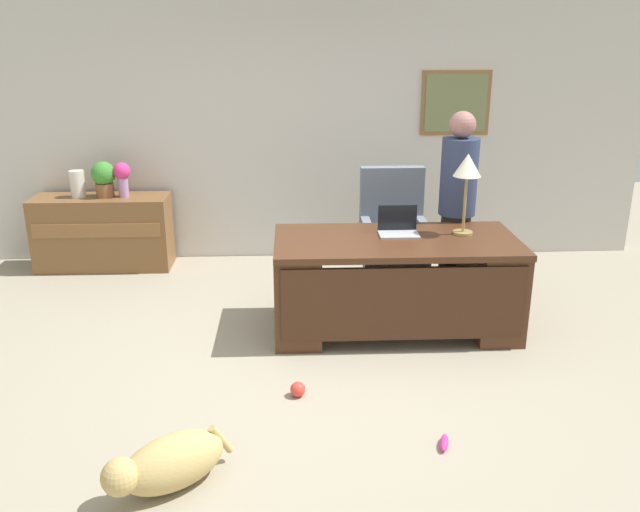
{
  "coord_description": "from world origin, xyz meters",
  "views": [
    {
      "loc": [
        -0.23,
        -4.4,
        2.36
      ],
      "look_at": [
        -0.03,
        0.3,
        0.75
      ],
      "focal_mm": 37.24,
      "sensor_mm": 36.0,
      "label": 1
    }
  ],
  "objects_px": {
    "person_standing": "(457,207)",
    "potted_plant": "(104,178)",
    "dog_toy_ball": "(298,389)",
    "desk_lamp": "(467,171)",
    "desk": "(396,281)",
    "dog_lying": "(167,464)",
    "laptop": "(398,227)",
    "vase_empty": "(78,184)",
    "dog_toy_bone": "(444,443)",
    "armchair": "(393,237)",
    "vase_with_flowers": "(122,176)",
    "credenza": "(104,232)"
  },
  "relations": [
    {
      "from": "vase_empty",
      "to": "armchair",
      "type": "bearing_deg",
      "value": -12.63
    },
    {
      "from": "dog_toy_ball",
      "to": "person_standing",
      "type": "bearing_deg",
      "value": 48.88
    },
    {
      "from": "laptop",
      "to": "dog_toy_bone",
      "type": "height_order",
      "value": "laptop"
    },
    {
      "from": "laptop",
      "to": "desk_lamp",
      "type": "height_order",
      "value": "desk_lamp"
    },
    {
      "from": "credenza",
      "to": "vase_empty",
      "type": "height_order",
      "value": "vase_empty"
    },
    {
      "from": "desk",
      "to": "dog_lying",
      "type": "distance_m",
      "value": 2.48
    },
    {
      "from": "desk",
      "to": "dog_toy_ball",
      "type": "bearing_deg",
      "value": -128.14
    },
    {
      "from": "credenza",
      "to": "dog_toy_bone",
      "type": "xyz_separation_m",
      "value": [
        2.84,
        -3.3,
        -0.35
      ]
    },
    {
      "from": "desk_lamp",
      "to": "vase_empty",
      "type": "distance_m",
      "value": 3.88
    },
    {
      "from": "credenza",
      "to": "vase_empty",
      "type": "xyz_separation_m",
      "value": [
        -0.21,
        0.0,
        0.51
      ]
    },
    {
      "from": "person_standing",
      "to": "laptop",
      "type": "distance_m",
      "value": 0.73
    },
    {
      "from": "armchair",
      "to": "vase_with_flowers",
      "type": "bearing_deg",
      "value": 165.3
    },
    {
      "from": "vase_with_flowers",
      "to": "person_standing",
      "type": "bearing_deg",
      "value": -18.63
    },
    {
      "from": "desk",
      "to": "potted_plant",
      "type": "relative_size",
      "value": 5.4
    },
    {
      "from": "potted_plant",
      "to": "dog_toy_ball",
      "type": "xyz_separation_m",
      "value": [
        1.91,
        -2.69,
        -0.9
      ]
    },
    {
      "from": "armchair",
      "to": "person_standing",
      "type": "relative_size",
      "value": 0.67
    },
    {
      "from": "desk",
      "to": "vase_empty",
      "type": "height_order",
      "value": "vase_empty"
    },
    {
      "from": "vase_empty",
      "to": "potted_plant",
      "type": "height_order",
      "value": "potted_plant"
    },
    {
      "from": "person_standing",
      "to": "potted_plant",
      "type": "bearing_deg",
      "value": 162.34
    },
    {
      "from": "potted_plant",
      "to": "dog_toy_bone",
      "type": "distance_m",
      "value": 4.41
    },
    {
      "from": "dog_toy_ball",
      "to": "vase_empty",
      "type": "bearing_deg",
      "value": 129.0
    },
    {
      "from": "dog_lying",
      "to": "desk",
      "type": "bearing_deg",
      "value": 52.15
    },
    {
      "from": "armchair",
      "to": "vase_empty",
      "type": "relative_size",
      "value": 4.21
    },
    {
      "from": "person_standing",
      "to": "vase_empty",
      "type": "bearing_deg",
      "value": 163.57
    },
    {
      "from": "credenza",
      "to": "dog_toy_ball",
      "type": "height_order",
      "value": "credenza"
    },
    {
      "from": "laptop",
      "to": "person_standing",
      "type": "bearing_deg",
      "value": 36.63
    },
    {
      "from": "person_standing",
      "to": "potted_plant",
      "type": "relative_size",
      "value": 4.76
    },
    {
      "from": "desk",
      "to": "vase_with_flowers",
      "type": "height_order",
      "value": "vase_with_flowers"
    },
    {
      "from": "armchair",
      "to": "potted_plant",
      "type": "distance_m",
      "value": 2.96
    },
    {
      "from": "desk",
      "to": "dog_lying",
      "type": "height_order",
      "value": "desk"
    },
    {
      "from": "desk_lamp",
      "to": "dog_toy_bone",
      "type": "xyz_separation_m",
      "value": [
        -0.5,
        -1.77,
        -1.28
      ]
    },
    {
      "from": "dog_lying",
      "to": "credenza",
      "type": "bearing_deg",
      "value": 109.3
    },
    {
      "from": "credenza",
      "to": "desk_lamp",
      "type": "xyz_separation_m",
      "value": [
        3.34,
        -1.53,
        0.93
      ]
    },
    {
      "from": "dog_toy_ball",
      "to": "dog_lying",
      "type": "bearing_deg",
      "value": -127.52
    },
    {
      "from": "person_standing",
      "to": "dog_toy_bone",
      "type": "bearing_deg",
      "value": -103.95
    },
    {
      "from": "desk",
      "to": "vase_empty",
      "type": "distance_m",
      "value": 3.45
    },
    {
      "from": "credenza",
      "to": "dog_lying",
      "type": "height_order",
      "value": "credenza"
    },
    {
      "from": "vase_empty",
      "to": "dog_toy_bone",
      "type": "bearing_deg",
      "value": -47.32
    },
    {
      "from": "desk",
      "to": "person_standing",
      "type": "relative_size",
      "value": 1.14
    },
    {
      "from": "person_standing",
      "to": "dog_toy_bone",
      "type": "relative_size",
      "value": 10.17
    },
    {
      "from": "person_standing",
      "to": "dog_toy_ball",
      "type": "bearing_deg",
      "value": -131.12
    },
    {
      "from": "laptop",
      "to": "armchair",
      "type": "bearing_deg",
      "value": 83.84
    },
    {
      "from": "credenza",
      "to": "vase_empty",
      "type": "relative_size",
      "value": 5.04
    },
    {
      "from": "dog_lying",
      "to": "desk_lamp",
      "type": "distance_m",
      "value": 3.15
    },
    {
      "from": "person_standing",
      "to": "desk_lamp",
      "type": "distance_m",
      "value": 0.63
    },
    {
      "from": "desk_lamp",
      "to": "desk",
      "type": "bearing_deg",
      "value": -166.69
    },
    {
      "from": "desk",
      "to": "dog_toy_bone",
      "type": "distance_m",
      "value": 1.69
    },
    {
      "from": "dog_lying",
      "to": "vase_empty",
      "type": "distance_m",
      "value": 3.97
    },
    {
      "from": "person_standing",
      "to": "potted_plant",
      "type": "height_order",
      "value": "person_standing"
    },
    {
      "from": "desk",
      "to": "potted_plant",
      "type": "bearing_deg",
      "value": 148.55
    }
  ]
}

